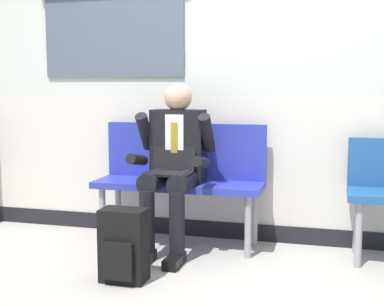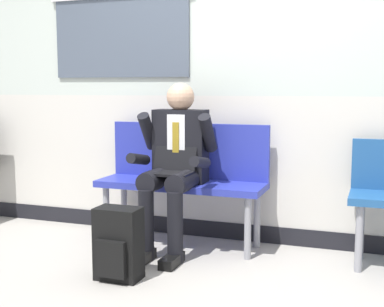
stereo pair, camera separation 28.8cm
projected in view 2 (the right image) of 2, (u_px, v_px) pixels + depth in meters
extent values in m
plane|color=#9E9991|center=(205.00, 266.00, 3.59)|extent=(18.00, 18.00, 0.00)
cube|color=beige|center=(234.00, 159.00, 4.20)|extent=(5.50, 0.12, 1.02)
cube|color=black|center=(234.00, 229.00, 4.27)|extent=(5.50, 0.14, 0.14)
cube|color=#28339E|center=(181.00, 185.00, 4.01)|extent=(1.29, 0.42, 0.05)
cube|color=#28339E|center=(189.00, 151.00, 4.14)|extent=(1.29, 0.04, 0.44)
cylinder|color=gray|center=(106.00, 215.00, 4.09)|extent=(0.05, 0.05, 0.45)
cylinder|color=gray|center=(124.00, 207.00, 4.37)|extent=(0.05, 0.05, 0.45)
cylinder|color=gray|center=(248.00, 228.00, 3.71)|extent=(0.05, 0.05, 0.45)
cylinder|color=gray|center=(257.00, 218.00, 3.99)|extent=(0.05, 0.05, 0.45)
cylinder|color=gray|center=(359.00, 238.00, 3.45)|extent=(0.05, 0.05, 0.45)
cylinder|color=gray|center=(361.00, 227.00, 3.73)|extent=(0.05, 0.05, 0.45)
cylinder|color=black|center=(156.00, 179.00, 3.84)|extent=(0.15, 0.40, 0.15)
cylinder|color=black|center=(146.00, 225.00, 3.70)|extent=(0.11, 0.11, 0.50)
cube|color=black|center=(143.00, 257.00, 3.67)|extent=(0.10, 0.26, 0.07)
cylinder|color=black|center=(184.00, 181.00, 3.77)|extent=(0.15, 0.40, 0.15)
cylinder|color=black|center=(175.00, 228.00, 3.62)|extent=(0.11, 0.11, 0.50)
cube|color=black|center=(172.00, 261.00, 3.60)|extent=(0.10, 0.26, 0.07)
cube|color=black|center=(181.00, 146.00, 3.97)|extent=(0.40, 0.18, 0.55)
cube|color=silver|center=(176.00, 140.00, 3.87)|extent=(0.14, 0.01, 0.39)
cube|color=olive|center=(176.00, 145.00, 3.87)|extent=(0.05, 0.01, 0.33)
sphere|color=tan|center=(181.00, 97.00, 3.92)|extent=(0.21, 0.21, 0.21)
cylinder|color=black|center=(148.00, 131.00, 3.97)|extent=(0.09, 0.25, 0.30)
cylinder|color=black|center=(138.00, 159.00, 3.84)|extent=(0.08, 0.27, 0.12)
cylinder|color=black|center=(208.00, 133.00, 3.81)|extent=(0.09, 0.25, 0.30)
cylinder|color=black|center=(200.00, 162.00, 3.67)|extent=(0.08, 0.27, 0.12)
cube|color=black|center=(169.00, 173.00, 3.77)|extent=(0.33, 0.22, 0.02)
cube|color=black|center=(175.00, 156.00, 3.88)|extent=(0.33, 0.08, 0.21)
cube|color=black|center=(119.00, 243.00, 3.32)|extent=(0.29, 0.18, 0.46)
cube|color=black|center=(111.00, 259.00, 3.23)|extent=(0.20, 0.04, 0.23)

